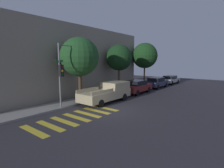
{
  "coord_description": "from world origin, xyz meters",
  "views": [
    {
      "loc": [
        -10.13,
        -8.19,
        3.81
      ],
      "look_at": [
        2.9,
        2.1,
        1.6
      ],
      "focal_mm": 28.0,
      "sensor_mm": 36.0,
      "label": 1
    }
  ],
  "objects_px": {
    "sedan_middle": "(156,82)",
    "tree_near_corner": "(79,57)",
    "tree_far_end": "(145,56)",
    "traffic_light_pole": "(65,66)",
    "sedan_near_corner": "(137,86)",
    "pickup_truck": "(108,92)",
    "sedan_far_end": "(170,79)",
    "tree_midblock": "(119,58)"
  },
  "relations": [
    {
      "from": "sedan_middle",
      "to": "tree_near_corner",
      "type": "xyz_separation_m",
      "value": [
        -12.43,
        1.99,
        3.38
      ]
    },
    {
      "from": "sedan_middle",
      "to": "tree_near_corner",
      "type": "relative_size",
      "value": 0.76
    },
    {
      "from": "tree_far_end",
      "to": "traffic_light_pole",
      "type": "bearing_deg",
      "value": -177.18
    },
    {
      "from": "sedan_near_corner",
      "to": "tree_far_end",
      "type": "xyz_separation_m",
      "value": [
        5.56,
        1.99,
        3.75
      ]
    },
    {
      "from": "sedan_middle",
      "to": "tree_far_end",
      "type": "relative_size",
      "value": 0.7
    },
    {
      "from": "pickup_truck",
      "to": "sedan_near_corner",
      "type": "bearing_deg",
      "value": -0.0
    },
    {
      "from": "tree_near_corner",
      "to": "tree_far_end",
      "type": "xyz_separation_m",
      "value": [
        12.54,
        0.0,
        0.4
      ]
    },
    {
      "from": "pickup_truck",
      "to": "sedan_near_corner",
      "type": "xyz_separation_m",
      "value": [
        5.34,
        -0.0,
        -0.08
      ]
    },
    {
      "from": "sedan_near_corner",
      "to": "sedan_far_end",
      "type": "height_order",
      "value": "sedan_near_corner"
    },
    {
      "from": "traffic_light_pole",
      "to": "sedan_far_end",
      "type": "xyz_separation_m",
      "value": [
        20.08,
        -1.27,
        -2.68
      ]
    },
    {
      "from": "pickup_truck",
      "to": "sedan_far_end",
      "type": "xyz_separation_m",
      "value": [
        16.24,
        -0.0,
        -0.16
      ]
    },
    {
      "from": "pickup_truck",
      "to": "tree_far_end",
      "type": "relative_size",
      "value": 0.85
    },
    {
      "from": "pickup_truck",
      "to": "traffic_light_pole",
      "type": "bearing_deg",
      "value": 161.7
    },
    {
      "from": "sedan_middle",
      "to": "tree_midblock",
      "type": "height_order",
      "value": "tree_midblock"
    },
    {
      "from": "pickup_truck",
      "to": "sedan_middle",
      "type": "height_order",
      "value": "pickup_truck"
    },
    {
      "from": "traffic_light_pole",
      "to": "pickup_truck",
      "type": "distance_m",
      "value": 4.76
    },
    {
      "from": "tree_near_corner",
      "to": "tree_midblock",
      "type": "relative_size",
      "value": 1.04
    },
    {
      "from": "sedan_near_corner",
      "to": "tree_near_corner",
      "type": "bearing_deg",
      "value": 164.07
    },
    {
      "from": "sedan_middle",
      "to": "traffic_light_pole",
      "type": "bearing_deg",
      "value": 175.04
    },
    {
      "from": "traffic_light_pole",
      "to": "tree_near_corner",
      "type": "xyz_separation_m",
      "value": [
        2.19,
        0.72,
        0.74
      ]
    },
    {
      "from": "pickup_truck",
      "to": "sedan_far_end",
      "type": "height_order",
      "value": "pickup_truck"
    },
    {
      "from": "sedan_near_corner",
      "to": "sedan_middle",
      "type": "xyz_separation_m",
      "value": [
        5.44,
        0.0,
        -0.03
      ]
    },
    {
      "from": "pickup_truck",
      "to": "tree_near_corner",
      "type": "bearing_deg",
      "value": 129.63
    },
    {
      "from": "sedan_far_end",
      "to": "sedan_middle",
      "type": "bearing_deg",
      "value": 180.0
    },
    {
      "from": "traffic_light_pole",
      "to": "tree_near_corner",
      "type": "height_order",
      "value": "tree_near_corner"
    },
    {
      "from": "sedan_far_end",
      "to": "tree_midblock",
      "type": "bearing_deg",
      "value": 170.38
    },
    {
      "from": "pickup_truck",
      "to": "tree_far_end",
      "type": "height_order",
      "value": "tree_far_end"
    },
    {
      "from": "pickup_truck",
      "to": "sedan_far_end",
      "type": "bearing_deg",
      "value": -0.0
    },
    {
      "from": "tree_far_end",
      "to": "sedan_near_corner",
      "type": "bearing_deg",
      "value": -160.26
    },
    {
      "from": "tree_far_end",
      "to": "sedan_middle",
      "type": "bearing_deg",
      "value": -93.35
    },
    {
      "from": "traffic_light_pole",
      "to": "tree_midblock",
      "type": "height_order",
      "value": "tree_midblock"
    },
    {
      "from": "traffic_light_pole",
      "to": "sedan_far_end",
      "type": "height_order",
      "value": "traffic_light_pole"
    },
    {
      "from": "sedan_near_corner",
      "to": "sedan_middle",
      "type": "bearing_deg",
      "value": 0.0
    },
    {
      "from": "traffic_light_pole",
      "to": "tree_far_end",
      "type": "xyz_separation_m",
      "value": [
        14.73,
        0.72,
        1.14
      ]
    },
    {
      "from": "sedan_near_corner",
      "to": "tree_near_corner",
      "type": "xyz_separation_m",
      "value": [
        -6.99,
        1.99,
        3.34
      ]
    },
    {
      "from": "sedan_far_end",
      "to": "tree_far_end",
      "type": "height_order",
      "value": "tree_far_end"
    },
    {
      "from": "sedan_near_corner",
      "to": "tree_near_corner",
      "type": "relative_size",
      "value": 0.74
    },
    {
      "from": "tree_near_corner",
      "to": "tree_midblock",
      "type": "distance_m",
      "value": 6.13
    },
    {
      "from": "tree_far_end",
      "to": "tree_near_corner",
      "type": "bearing_deg",
      "value": 180.0
    },
    {
      "from": "sedan_near_corner",
      "to": "sedan_far_end",
      "type": "bearing_deg",
      "value": 0.0
    },
    {
      "from": "traffic_light_pole",
      "to": "sedan_near_corner",
      "type": "relative_size",
      "value": 1.17
    },
    {
      "from": "sedan_middle",
      "to": "sedan_far_end",
      "type": "xyz_separation_m",
      "value": [
        5.46,
        0.0,
        -0.04
      ]
    }
  ]
}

